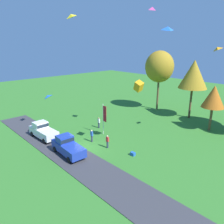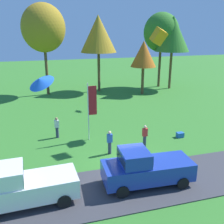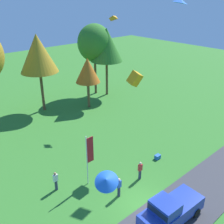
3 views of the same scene
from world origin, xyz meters
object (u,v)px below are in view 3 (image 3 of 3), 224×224
at_px(person_beside_suv, 119,187).
at_px(cooler_box, 158,157).
at_px(tree_center_back, 88,71).
at_px(kite_delta_trailing_tail, 106,180).
at_px(tree_far_right, 107,45).
at_px(kite_diamond_low_drifter, 113,17).
at_px(person_watching_sky, 140,170).
at_px(flag_banner, 89,153).
at_px(tree_far_left, 95,43).
at_px(kite_box_near_flag, 135,79).
at_px(person_on_lawn, 56,181).
at_px(kite_diamond_high_left, 181,1).
at_px(car_pickup_mid_row, 170,210).
at_px(tree_lone_near, 38,53).

relative_size(person_beside_suv, cooler_box, 3.05).
bearing_deg(tree_center_back, kite_delta_trailing_tail, -124.59).
height_order(tree_far_right, kite_diamond_low_drifter, kite_diamond_low_drifter).
bearing_deg(tree_center_back, person_watching_sky, -111.90).
relative_size(person_watching_sky, flag_banner, 0.38).
distance_m(tree_far_right, kite_delta_trailing_tail, 28.17).
relative_size(kite_delta_trailing_tail, kite_diamond_low_drifter, 1.36).
bearing_deg(tree_far_left, kite_box_near_flag, -117.06).
distance_m(person_beside_suv, kite_delta_trailing_tail, 7.70).
bearing_deg(flag_banner, kite_box_near_flag, 5.75).
distance_m(person_on_lawn, flag_banner, 3.46).
relative_size(person_beside_suv, person_watching_sky, 1.00).
height_order(tree_far_right, kite_box_near_flag, tree_far_right).
height_order(flag_banner, cooler_box, flag_banner).
xyz_separation_m(tree_center_back, kite_box_near_flag, (-3.95, -12.21, 2.58)).
distance_m(person_watching_sky, kite_delta_trailing_tail, 9.67).
height_order(person_watching_sky, kite_box_near_flag, kite_box_near_flag).
bearing_deg(kite_diamond_low_drifter, kite_box_near_flag, -120.65).
bearing_deg(kite_box_near_flag, tree_center_back, 72.06).
relative_size(person_watching_sky, kite_diamond_low_drifter, 1.91).
xyz_separation_m(tree_center_back, kite_diamond_high_left, (0.17, -13.25, 8.74)).
height_order(car_pickup_mid_row, tree_far_left, tree_far_left).
height_order(person_beside_suv, cooler_box, person_beside_suv).
height_order(person_on_lawn, tree_far_right, tree_far_right).
distance_m(tree_lone_near, flag_banner, 17.37).
relative_size(tree_lone_near, tree_center_back, 1.46).
height_order(person_on_lawn, kite_diamond_low_drifter, kite_diamond_low_drifter).
height_order(person_watching_sky, kite_diamond_high_left, kite_diamond_high_left).
height_order(flag_banner, kite_diamond_low_drifter, kite_diamond_low_drifter).
xyz_separation_m(person_on_lawn, person_beside_suv, (3.28, -3.92, 0.00)).
xyz_separation_m(car_pickup_mid_row, kite_diamond_high_left, (8.27, 6.57, 12.86)).
relative_size(tree_lone_near, tree_far_left, 0.95).
bearing_deg(kite_delta_trailing_tail, person_on_lawn, 81.99).
bearing_deg(car_pickup_mid_row, person_on_lawn, 116.60).
distance_m(person_beside_suv, kite_diamond_low_drifter, 19.04).
height_order(kite_diamond_low_drifter, kite_diamond_high_left, kite_diamond_high_left).
height_order(car_pickup_mid_row, person_beside_suv, car_pickup_mid_row).
height_order(person_on_lawn, kite_delta_trailing_tail, kite_delta_trailing_tail).
xyz_separation_m(tree_center_back, tree_far_left, (4.17, 3.70, 2.57)).
xyz_separation_m(person_watching_sky, kite_diamond_low_drifter, (7.18, 11.48, 11.15)).
bearing_deg(tree_lone_near, person_watching_sky, -93.14).
bearing_deg(tree_far_left, kite_diamond_high_left, -103.30).
height_order(person_beside_suv, kite_diamond_low_drifter, kite_diamond_low_drifter).
relative_size(car_pickup_mid_row, person_beside_suv, 2.98).
relative_size(person_watching_sky, tree_far_left, 0.16).
relative_size(car_pickup_mid_row, tree_far_left, 0.48).
bearing_deg(kite_box_near_flag, person_on_lawn, 176.27).
bearing_deg(kite_diamond_low_drifter, kite_diamond_high_left, -95.29).
distance_m(tree_lone_near, cooler_box, 19.36).
bearing_deg(cooler_box, kite_diamond_low_drifter, 70.81).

